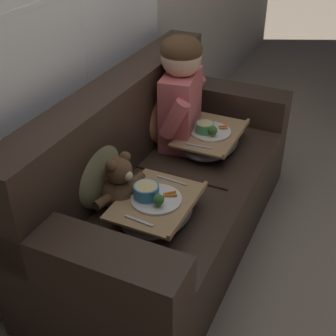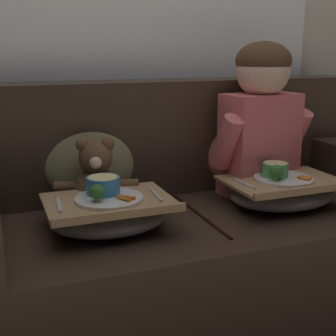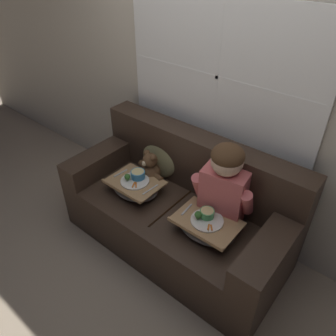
% 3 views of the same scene
% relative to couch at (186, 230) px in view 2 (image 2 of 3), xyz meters
% --- Properties ---
extents(ground_plane, '(14.00, 14.00, 0.00)m').
position_rel_couch_xyz_m(ground_plane, '(0.00, -0.06, -0.35)').
color(ground_plane, tan).
extents(wall_back_with_window, '(8.00, 0.08, 2.60)m').
position_rel_couch_xyz_m(wall_back_with_window, '(0.00, 0.47, 0.95)').
color(wall_back_with_window, beige).
rests_on(wall_back_with_window, ground_plane).
extents(couch, '(1.90, 0.87, 0.96)m').
position_rel_couch_xyz_m(couch, '(0.00, 0.00, 0.00)').
color(couch, '#38281E').
rests_on(couch, ground_plane).
extents(throw_pillow_behind_child, '(0.42, 0.20, 0.44)m').
position_rel_couch_xyz_m(throw_pillow_behind_child, '(0.37, 0.18, 0.31)').
color(throw_pillow_behind_child, '#B2754C').
rests_on(throw_pillow_behind_child, couch).
extents(throw_pillow_behind_teddy, '(0.40, 0.19, 0.41)m').
position_rel_couch_xyz_m(throw_pillow_behind_teddy, '(-0.37, 0.18, 0.31)').
color(throw_pillow_behind_teddy, '#898456').
rests_on(throw_pillow_behind_teddy, couch).
extents(child_figure, '(0.49, 0.26, 0.66)m').
position_rel_couch_xyz_m(child_figure, '(0.37, 0.04, 0.48)').
color(child_figure, '#DB6666').
rests_on(child_figure, couch).
extents(teddy_bear, '(0.33, 0.24, 0.30)m').
position_rel_couch_xyz_m(teddy_bear, '(-0.37, 0.04, 0.24)').
color(teddy_bear, brown).
rests_on(teddy_bear, couch).
extents(lap_tray_child, '(0.47, 0.34, 0.19)m').
position_rel_couch_xyz_m(lap_tray_child, '(0.36, -0.15, 0.18)').
color(lap_tray_child, slate).
rests_on(lap_tray_child, child_figure).
extents(lap_tray_teddy, '(0.45, 0.35, 0.19)m').
position_rel_couch_xyz_m(lap_tray_teddy, '(-0.37, -0.15, 0.18)').
color(lap_tray_teddy, slate).
rests_on(lap_tray_teddy, teddy_bear).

